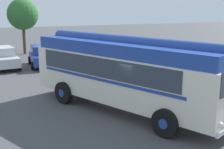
% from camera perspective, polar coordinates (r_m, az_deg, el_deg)
% --- Properties ---
extents(ground_plane, '(120.00, 120.00, 0.00)m').
position_cam_1_polar(ground_plane, '(14.35, 4.79, -7.08)').
color(ground_plane, '#474749').
extents(vintage_bus, '(6.31, 10.22, 3.49)m').
position_cam_1_polar(vintage_bus, '(14.23, 2.42, 0.73)').
color(vintage_bus, silver).
rests_on(vintage_bus, ground).
extents(car_near_left, '(2.32, 4.37, 1.66)m').
position_cam_1_polar(car_near_left, '(25.50, -19.25, 2.93)').
color(car_near_left, '#B7BABF').
rests_on(car_near_left, ground).
extents(car_mid_left, '(2.18, 4.31, 1.66)m').
position_cam_1_polar(car_mid_left, '(25.62, -12.71, 3.37)').
color(car_mid_left, navy).
rests_on(car_mid_left, ground).
extents(car_mid_right, '(2.22, 4.33, 1.66)m').
position_cam_1_polar(car_mid_right, '(26.28, -7.13, 3.81)').
color(car_mid_right, black).
rests_on(car_mid_right, ground).
extents(car_far_right, '(2.35, 4.38, 1.66)m').
position_cam_1_polar(car_far_right, '(26.88, -0.52, 4.10)').
color(car_far_right, '#B7BABF').
rests_on(car_far_right, ground).
extents(tree_centre, '(3.04, 3.04, 5.45)m').
position_cam_1_polar(tree_centre, '(32.27, -15.89, 10.41)').
color(tree_centre, '#4C3823').
rests_on(tree_centre, ground).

